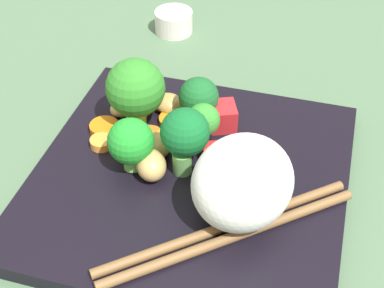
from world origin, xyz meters
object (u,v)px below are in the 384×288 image
(square_plate, at_px, (190,180))
(broccoli_floret_4, at_px, (135,89))
(sauce_cup, at_px, (174,22))
(carrot_slice_4, at_px, (174,120))
(chopstick_pair, at_px, (229,232))
(rice_mound, at_px, (242,182))

(square_plate, bearing_deg, broccoli_floret_4, 143.40)
(broccoli_floret_4, relative_size, sauce_cup, 1.56)
(carrot_slice_4, bearing_deg, broccoli_floret_4, -156.08)
(broccoli_floret_4, bearing_deg, chopstick_pair, -42.86)
(sauce_cup, bearing_deg, broccoli_floret_4, -81.75)
(carrot_slice_4, distance_m, chopstick_pair, 0.15)
(square_plate, bearing_deg, chopstick_pair, -49.77)
(square_plate, xyz_separation_m, carrot_slice_4, (-0.04, 0.06, 0.01))
(square_plate, distance_m, carrot_slice_4, 0.07)
(rice_mound, bearing_deg, chopstick_pair, -99.21)
(chopstick_pair, relative_size, sauce_cup, 3.85)
(broccoli_floret_4, height_order, carrot_slice_4, broccoli_floret_4)
(rice_mound, bearing_deg, sauce_cup, 117.50)
(broccoli_floret_4, bearing_deg, sauce_cup, 98.25)
(chopstick_pair, bearing_deg, sauce_cup, 74.23)
(rice_mound, distance_m, carrot_slice_4, 0.14)
(broccoli_floret_4, xyz_separation_m, sauce_cup, (-0.03, 0.20, -0.04))
(chopstick_pair, xyz_separation_m, sauce_cup, (-0.15, 0.31, -0.01))
(rice_mound, distance_m, sauce_cup, 0.33)
(square_plate, xyz_separation_m, chopstick_pair, (0.05, -0.06, 0.01))
(rice_mound, xyz_separation_m, chopstick_pair, (-0.00, -0.02, -0.03))
(square_plate, height_order, rice_mound, rice_mound)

